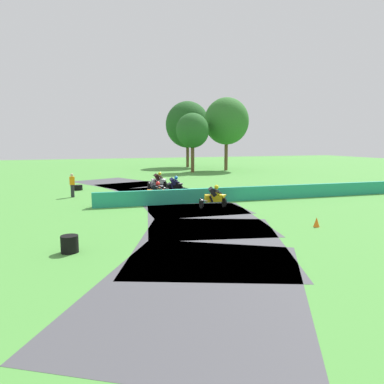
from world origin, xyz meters
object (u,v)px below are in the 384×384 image
at_px(motorcycle_chase_orange, 156,192).
at_px(motorcycle_trailing_black, 174,185).
at_px(tire_stack_mid_b, 78,188).
at_px(motorcycle_fourth_white, 158,181).
at_px(tire_stack_mid_a, 99,200).
at_px(tire_stack_near, 70,244).
at_px(track_marshal, 72,185).
at_px(motorcycle_lead_yellow, 215,197).
at_px(traffic_cone, 317,222).

xyz_separation_m(motorcycle_chase_orange, motorcycle_trailing_black, (2.05, 2.96, 0.00)).
height_order(motorcycle_chase_orange, tire_stack_mid_b, motorcycle_chase_orange).
relative_size(motorcycle_fourth_white, tire_stack_mid_a, 2.12).
bearing_deg(tire_stack_near, track_marshal, 88.68).
bearing_deg(motorcycle_trailing_black, motorcycle_lead_yellow, -84.45).
distance_m(motorcycle_trailing_black, track_marshal, 7.10).
xyz_separation_m(motorcycle_chase_orange, tire_stack_mid_b, (-4.53, 7.31, -0.43)).
height_order(motorcycle_trailing_black, track_marshal, track_marshal).
bearing_deg(track_marshal, traffic_cone, -51.13).
xyz_separation_m(tire_stack_mid_b, track_marshal, (-0.48, -3.60, 0.62)).
relative_size(tire_stack_mid_a, track_marshal, 0.49).
bearing_deg(motorcycle_lead_yellow, motorcycle_chase_orange, 129.25).
relative_size(tire_stack_near, tire_stack_mid_b, 0.95).
bearing_deg(motorcycle_chase_orange, traffic_cone, -59.84).
bearing_deg(track_marshal, motorcycle_trailing_black, -6.02).
bearing_deg(tire_stack_near, motorcycle_fourth_white, 65.79).
height_order(motorcycle_lead_yellow, tire_stack_near, motorcycle_lead_yellow).
distance_m(tire_stack_near, traffic_cone, 10.53).
xyz_separation_m(tire_stack_near, tire_stack_mid_a, (1.71, 8.56, 0.10)).
relative_size(track_marshal, traffic_cone, 3.70).
distance_m(tire_stack_mid_a, traffic_cone, 12.09).
height_order(motorcycle_chase_orange, traffic_cone, motorcycle_chase_orange).
bearing_deg(traffic_cone, tire_stack_mid_a, 136.88).
relative_size(motorcycle_chase_orange, tire_stack_mid_b, 2.66).
bearing_deg(motorcycle_fourth_white, traffic_cone, -76.83).
relative_size(motorcycle_lead_yellow, motorcycle_fourth_white, 0.99).
bearing_deg(motorcycle_lead_yellow, traffic_cone, -65.88).
xyz_separation_m(motorcycle_trailing_black, tire_stack_mid_b, (-6.58, 4.34, -0.43)).
height_order(tire_stack_near, tire_stack_mid_b, tire_stack_near).
xyz_separation_m(motorcycle_chase_orange, tire_stack_near, (-5.31, -9.28, -0.33)).
xyz_separation_m(motorcycle_trailing_black, motorcycle_fourth_white, (-0.38, 3.26, 0.01)).
distance_m(motorcycle_chase_orange, motorcycle_fourth_white, 6.44).
relative_size(motorcycle_lead_yellow, tire_stack_mid_b, 2.67).
xyz_separation_m(tire_stack_near, traffic_cone, (10.53, 0.30, -0.08)).
xyz_separation_m(motorcycle_chase_orange, traffic_cone, (5.22, -8.99, -0.41)).
height_order(motorcycle_fourth_white, tire_stack_mid_b, motorcycle_fourth_white).
distance_m(motorcycle_fourth_white, traffic_cone, 15.62).
bearing_deg(tire_stack_mid_b, motorcycle_chase_orange, -58.21).
bearing_deg(motorcycle_trailing_black, traffic_cone, -75.13).
bearing_deg(traffic_cone, tire_stack_near, -178.38).
bearing_deg(traffic_cone, motorcycle_chase_orange, 120.16).
distance_m(motorcycle_chase_orange, tire_stack_mid_a, 3.68).
distance_m(motorcycle_fourth_white, track_marshal, 7.13).
distance_m(motorcycle_fourth_white, tire_stack_near, 17.00).
bearing_deg(tire_stack_mid_a, track_marshal, 107.62).
bearing_deg(motorcycle_trailing_black, tire_stack_near, -120.99).
bearing_deg(motorcycle_lead_yellow, motorcycle_trailing_black, 95.55).
relative_size(motorcycle_lead_yellow, track_marshal, 1.04).
bearing_deg(tire_stack_mid_b, traffic_cone, -59.10).
height_order(motorcycle_lead_yellow, traffic_cone, motorcycle_lead_yellow).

